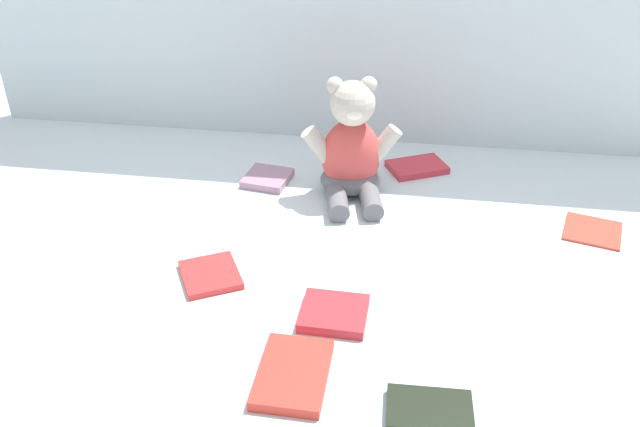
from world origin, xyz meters
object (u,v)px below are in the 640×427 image
(book_case_3, at_px, (267,178))
(book_case_6, at_px, (429,411))
(book_case_0, at_px, (210,275))
(book_case_5, at_px, (417,167))
(book_case_4, at_px, (293,374))
(book_case_1, at_px, (334,313))
(book_case_2, at_px, (593,230))
(teddy_bear, at_px, (352,152))

(book_case_3, relative_size, book_case_6, 0.83)
(book_case_0, bearing_deg, book_case_3, 57.79)
(book_case_5, bearing_deg, book_case_0, -63.46)
(book_case_0, relative_size, book_case_6, 0.91)
(book_case_4, bearing_deg, book_case_6, -10.94)
(book_case_1, relative_size, book_case_5, 0.85)
(book_case_2, bearing_deg, book_case_3, 5.90)
(teddy_bear, distance_m, book_case_4, 0.54)
(book_case_3, bearing_deg, book_case_2, 179.64)
(book_case_2, height_order, book_case_5, book_case_5)
(book_case_0, bearing_deg, book_case_1, -46.46)
(teddy_bear, height_order, book_case_5, teddy_bear)
(book_case_6, bearing_deg, book_case_3, -151.77)
(teddy_bear, xyz_separation_m, book_case_3, (-0.18, 0.02, -0.08))
(teddy_bear, height_order, book_case_6, teddy_bear)
(book_case_3, bearing_deg, book_case_1, 123.95)
(book_case_2, xyz_separation_m, book_case_3, (-0.64, 0.10, 0.00))
(book_case_6, bearing_deg, book_case_4, -103.69)
(teddy_bear, height_order, book_case_1, teddy_bear)
(book_case_2, distance_m, book_case_5, 0.38)
(book_case_1, relative_size, book_case_2, 1.01)
(book_case_6, bearing_deg, book_case_0, -125.87)
(book_case_3, distance_m, book_case_4, 0.57)
(teddy_bear, bearing_deg, book_case_0, -133.42)
(book_case_1, distance_m, book_case_6, 0.23)
(book_case_4, relative_size, book_case_6, 1.23)
(teddy_bear, height_order, book_case_0, teddy_bear)
(book_case_1, distance_m, book_case_5, 0.52)
(book_case_3, distance_m, book_case_6, 0.68)
(book_case_2, bearing_deg, teddy_bear, 4.68)
(book_case_4, height_order, book_case_6, book_case_4)
(teddy_bear, bearing_deg, book_case_1, -99.13)
(book_case_1, bearing_deg, book_case_3, -153.42)
(book_case_4, bearing_deg, book_case_2, 43.44)
(book_case_1, bearing_deg, book_case_5, 168.67)
(book_case_2, xyz_separation_m, book_case_4, (-0.48, -0.44, 0.00))
(book_case_0, distance_m, book_case_1, 0.23)
(book_case_2, height_order, book_case_6, book_case_6)
(book_case_2, bearing_deg, book_case_4, 57.68)
(book_case_0, bearing_deg, book_case_2, -8.43)
(teddy_bear, xyz_separation_m, book_case_2, (0.46, -0.08, -0.08))
(book_case_0, relative_size, book_case_4, 0.74)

